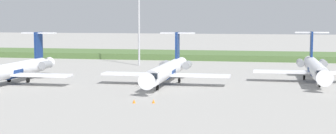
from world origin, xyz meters
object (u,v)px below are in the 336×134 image
(regional_jet_second, at_px, (167,70))
(safety_cone_mid_marker, at_px, (153,101))
(antenna_mast, at_px, (139,20))
(regional_jet_third, at_px, (316,68))
(regional_jet_nearest, at_px, (13,70))
(safety_cone_front_marker, at_px, (134,101))

(regional_jet_second, bearing_deg, safety_cone_mid_marker, -84.02)
(antenna_mast, bearing_deg, regional_jet_third, -30.41)
(antenna_mast, bearing_deg, safety_cone_mid_marker, -73.41)
(regional_jet_nearest, bearing_deg, safety_cone_mid_marker, -27.43)
(regional_jet_third, xyz_separation_m, antenna_mast, (-40.06, 23.51, 8.69))
(regional_jet_third, relative_size, antenna_mast, 1.14)
(regional_jet_third, xyz_separation_m, safety_cone_front_marker, (-27.01, -29.77, -2.26))
(safety_cone_mid_marker, bearing_deg, antenna_mast, 106.59)
(regional_jet_second, xyz_separation_m, safety_cone_front_marker, (-0.53, -20.83, -2.26))
(regional_jet_nearest, relative_size, safety_cone_front_marker, 56.36)
(regional_jet_third, height_order, safety_cone_front_marker, regional_jet_third)
(regional_jet_second, height_order, safety_cone_mid_marker, regional_jet_second)
(regional_jet_second, height_order, safety_cone_front_marker, regional_jet_second)
(regional_jet_nearest, relative_size, safety_cone_mid_marker, 56.36)
(regional_jet_second, relative_size, regional_jet_third, 1.00)
(regional_jet_nearest, relative_size, regional_jet_third, 1.00)
(regional_jet_nearest, xyz_separation_m, antenna_mast, (13.73, 37.44, 8.69))
(regional_jet_nearest, xyz_separation_m, safety_cone_mid_marker, (29.43, -15.28, -2.26))
(antenna_mast, height_order, safety_cone_front_marker, antenna_mast)
(regional_jet_nearest, distance_m, safety_cone_mid_marker, 33.23)
(safety_cone_mid_marker, bearing_deg, safety_cone_front_marker, -167.75)
(regional_jet_second, relative_size, safety_cone_front_marker, 56.36)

